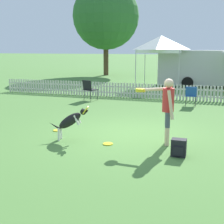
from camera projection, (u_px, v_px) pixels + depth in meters
name	position (u px, v px, depth m)	size (l,w,h in m)	color
ground_plane	(133.00, 135.00, 8.60)	(240.00, 240.00, 0.00)	#4C7A38
handler_person	(166.00, 104.00, 7.53)	(1.04, 0.52, 1.63)	beige
leaping_dog	(71.00, 120.00, 7.97)	(1.09, 0.40, 0.91)	black
frisbee_near_handler	(58.00, 130.00, 9.00)	(0.25, 0.25, 0.02)	yellow
frisbee_near_dog	(108.00, 144.00, 7.73)	(0.25, 0.25, 0.02)	yellow
backpack_on_grass	(179.00, 148.00, 6.85)	(0.32, 0.27, 0.39)	black
picket_fence	(167.00, 92.00, 14.44)	(17.36, 0.04, 0.70)	beige
folding_chair_center	(89.00, 88.00, 14.17)	(0.68, 0.69, 0.93)	#333338
folding_chair_green_right	(191.00, 94.00, 12.77)	(0.49, 0.50, 0.81)	#333338
canopy_tent_main	(161.00, 44.00, 18.46)	(2.50, 2.50, 3.08)	#B2B2B2
equipment_trailer	(197.00, 67.00, 19.23)	(5.63, 2.74, 2.22)	#B7B7B7
tree_left_grove	(106.00, 16.00, 26.67)	(5.68, 5.68, 7.88)	#4C3823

